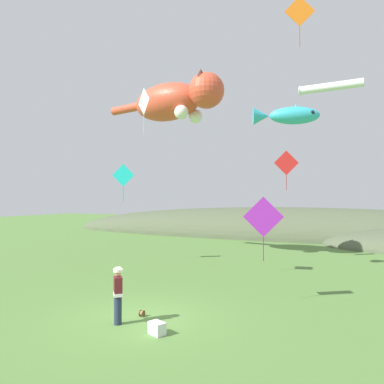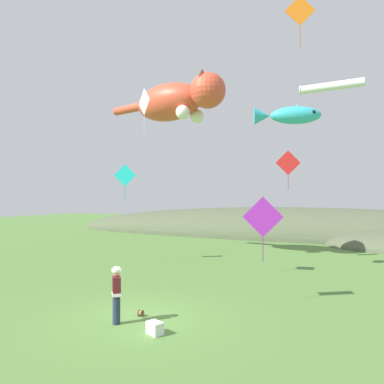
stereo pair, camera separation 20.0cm
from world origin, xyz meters
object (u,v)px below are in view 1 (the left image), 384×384
kite_diamond_white (144,102)px  kite_spool (142,313)px  picnic_cooler (157,328)px  kite_giant_cat (175,101)px  kite_diamond_orange (300,12)px  kite_diamond_teal (123,175)px  kite_diamond_red (286,163)px  kite_diamond_violet (263,217)px  festival_attendant (118,294)px  kite_fish_windsock (287,115)px  kite_tube_streamer (330,87)px

kite_diamond_white → kite_spool: bearing=-58.1°
picnic_cooler → kite_spool: bearing=137.0°
kite_giant_cat → kite_diamond_orange: kite_diamond_orange is taller
kite_giant_cat → kite_diamond_teal: (-2.12, -2.66, -4.89)m
picnic_cooler → kite_diamond_red: 15.15m
kite_diamond_violet → picnic_cooler: bearing=-114.5°
kite_diamond_white → kite_diamond_orange: size_ratio=0.96×
kite_diamond_white → kite_diamond_red: size_ratio=0.86×
kite_diamond_teal → festival_attendant: bearing=-55.2°
picnic_cooler → kite_diamond_orange: 13.89m
kite_diamond_violet → kite_diamond_teal: bearing=153.9°
kite_diamond_white → kite_diamond_orange: (6.57, 1.94, 3.59)m
kite_diamond_teal → picnic_cooler: bearing=-49.7°
kite_diamond_orange → kite_diamond_violet: bearing=-110.9°
picnic_cooler → kite_fish_windsock: kite_fish_windsock is taller
kite_fish_windsock → kite_diamond_orange: (1.13, -3.03, 3.73)m
picnic_cooler → kite_diamond_red: size_ratio=0.24×
kite_diamond_orange → kite_diamond_red: 9.34m
kite_tube_streamer → festival_attendant: bearing=-127.0°
kite_fish_windsock → kite_diamond_teal: size_ratio=1.53×
picnic_cooler → kite_diamond_orange: bearing=66.7°
festival_attendant → kite_diamond_white: size_ratio=0.84×
kite_giant_cat → kite_fish_windsock: 7.99m
kite_diamond_violet → kite_diamond_red: size_ratio=0.99×
kite_spool → kite_giant_cat: bearing=112.3°
kite_diamond_teal → kite_tube_streamer: bearing=-7.1°
picnic_cooler → kite_diamond_white: 10.16m
picnic_cooler → kite_giant_cat: bearing=115.6°
picnic_cooler → kite_diamond_violet: kite_diamond_violet is taller
kite_diamond_white → kite_diamond_orange: bearing=16.4°
kite_diamond_red → kite_diamond_violet: bearing=-84.0°
picnic_cooler → kite_tube_streamer: (4.08, 7.69, 8.56)m
kite_fish_windsock → festival_attendant: bearing=-109.2°
kite_spool → kite_fish_windsock: kite_fish_windsock is taller
kite_diamond_white → kite_diamond_teal: size_ratio=0.93×
festival_attendant → kite_giant_cat: bearing=109.5°
kite_diamond_orange → kite_diamond_red: kite_diamond_orange is taller
kite_giant_cat → kite_diamond_teal: kite_giant_cat is taller
kite_diamond_orange → kite_diamond_red: (-1.96, 7.05, -5.81)m
festival_attendant → kite_giant_cat: size_ratio=0.19×
kite_fish_windsock → kite_diamond_red: 4.60m
festival_attendant → kite_diamond_violet: size_ratio=0.74×
kite_diamond_orange → picnic_cooler: bearing=-113.3°
kite_fish_windsock → kite_diamond_white: bearing=-137.6°
kite_giant_cat → kite_diamond_teal: bearing=-128.6°
picnic_cooler → kite_giant_cat: size_ratio=0.06×
kite_spool → picnic_cooler: (1.29, -1.20, 0.08)m
kite_tube_streamer → picnic_cooler: bearing=-117.9°
kite_fish_windsock → kite_diamond_violet: 7.40m
picnic_cooler → kite_diamond_white: (-3.62, 4.94, 8.11)m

